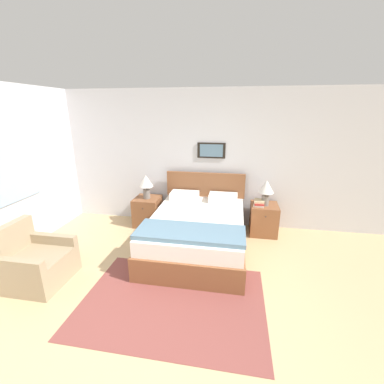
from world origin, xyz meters
TOP-DOWN VIEW (x-y plane):
  - ground_plane at (0.00, 0.00)m, footprint 16.00×16.00m
  - wall_back at (0.00, 3.09)m, footprint 7.94×0.09m
  - wall_left at (-2.80, 1.51)m, footprint 0.08×5.46m
  - area_rug_main at (-0.08, 0.70)m, footprint 2.18×1.56m
  - bed at (0.02, 1.98)m, footprint 1.51×2.07m
  - armchair at (-2.00, 0.77)m, footprint 0.79×0.75m
  - nightstand_near_window at (-1.10, 2.75)m, footprint 0.48×0.53m
  - nightstand_by_door at (1.14, 2.75)m, footprint 0.48×0.53m
  - table_lamp_near_window at (-1.10, 2.73)m, footprint 0.27×0.27m
  - table_lamp_by_door at (1.14, 2.73)m, footprint 0.27×0.27m
  - book_thick_bottom at (1.04, 2.70)m, footprint 0.22×0.27m
  - book_hardcover_middle at (1.04, 2.70)m, footprint 0.17×0.24m
  - book_novel_upper at (1.04, 2.70)m, footprint 0.19×0.22m

SIDE VIEW (x-z plane):
  - ground_plane at x=0.00m, z-range 0.00..0.00m
  - area_rug_main at x=-0.08m, z-range 0.00..0.01m
  - armchair at x=-2.00m, z-range -0.13..0.66m
  - nightstand_near_window at x=-1.10m, z-range 0.00..0.56m
  - nightstand_by_door at x=1.14m, z-range 0.00..0.56m
  - bed at x=0.02m, z-range -0.21..0.85m
  - book_thick_bottom at x=1.04m, z-range 0.56..0.59m
  - book_hardcover_middle at x=1.04m, z-range 0.59..0.63m
  - book_novel_upper at x=1.04m, z-range 0.63..0.67m
  - table_lamp_near_window at x=-1.10m, z-range 0.64..1.11m
  - table_lamp_by_door at x=1.14m, z-range 0.64..1.11m
  - wall_left at x=-2.80m, z-range 0.00..2.60m
  - wall_back at x=0.00m, z-range 0.00..2.60m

